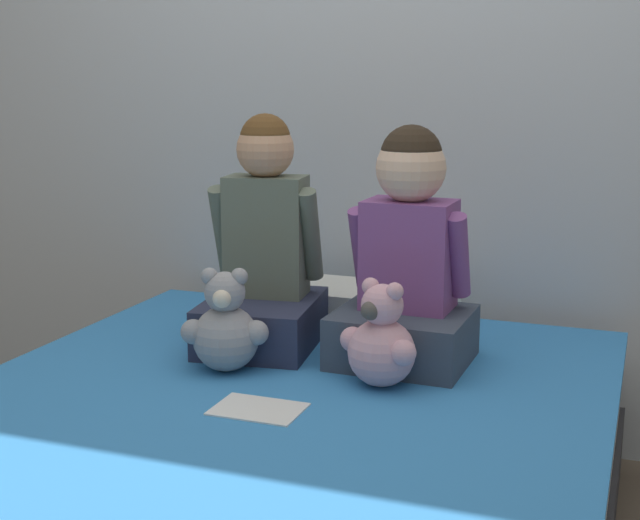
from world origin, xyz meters
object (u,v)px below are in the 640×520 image
(bed, at_px, (270,489))
(child_on_right, at_px, (407,262))
(child_on_left, at_px, (264,257))
(sign_card, at_px, (257,409))
(pillow_at_headboard, at_px, (364,305))
(teddy_bear_held_by_left_child, at_px, (225,328))
(teddy_bear_held_by_right_child, at_px, (381,342))

(bed, xyz_separation_m, child_on_right, (0.22, 0.43, 0.51))
(child_on_left, height_order, child_on_right, child_on_left)
(child_on_left, height_order, sign_card, child_on_left)
(bed, distance_m, child_on_left, 0.69)
(pillow_at_headboard, bearing_deg, bed, -90.00)
(pillow_at_headboard, xyz_separation_m, sign_card, (-0.00, -0.82, -0.05))
(child_on_left, height_order, teddy_bear_held_by_left_child, child_on_left)
(teddy_bear_held_by_left_child, distance_m, pillow_at_headboard, 0.62)
(child_on_left, distance_m, pillow_at_headboard, 0.43)
(bed, height_order, child_on_left, child_on_left)
(teddy_bear_held_by_left_child, xyz_separation_m, pillow_at_headboard, (0.20, 0.59, -0.06))
(teddy_bear_held_by_left_child, bearing_deg, pillow_at_headboard, 53.95)
(teddy_bear_held_by_right_child, bearing_deg, child_on_left, 173.98)
(sign_card, bearing_deg, child_on_left, 111.87)
(child_on_right, relative_size, teddy_bear_held_by_left_child, 2.31)
(bed, bearing_deg, teddy_bear_held_by_left_child, 139.40)
(teddy_bear_held_by_right_child, bearing_deg, sign_card, -107.74)
(sign_card, bearing_deg, pillow_at_headboard, 89.76)
(child_on_right, xyz_separation_m, sign_card, (-0.23, -0.50, -0.27))
(bed, relative_size, child_on_left, 2.78)
(child_on_right, relative_size, teddy_bear_held_by_right_child, 2.35)
(teddy_bear_held_by_left_child, bearing_deg, child_on_right, 14.66)
(bed, bearing_deg, teddy_bear_held_by_right_child, 42.25)
(child_on_right, relative_size, pillow_at_headboard, 1.14)
(child_on_right, bearing_deg, teddy_bear_held_by_left_child, -146.60)
(child_on_right, height_order, sign_card, child_on_right)
(teddy_bear_held_by_right_child, bearing_deg, pillow_at_headboard, 134.65)
(child_on_right, xyz_separation_m, teddy_bear_held_by_left_child, (-0.42, -0.26, -0.16))
(child_on_left, bearing_deg, sign_card, -75.79)
(teddy_bear_held_by_right_child, distance_m, pillow_at_headboard, 0.60)
(bed, height_order, sign_card, sign_card)
(sign_card, bearing_deg, teddy_bear_held_by_left_child, 130.07)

